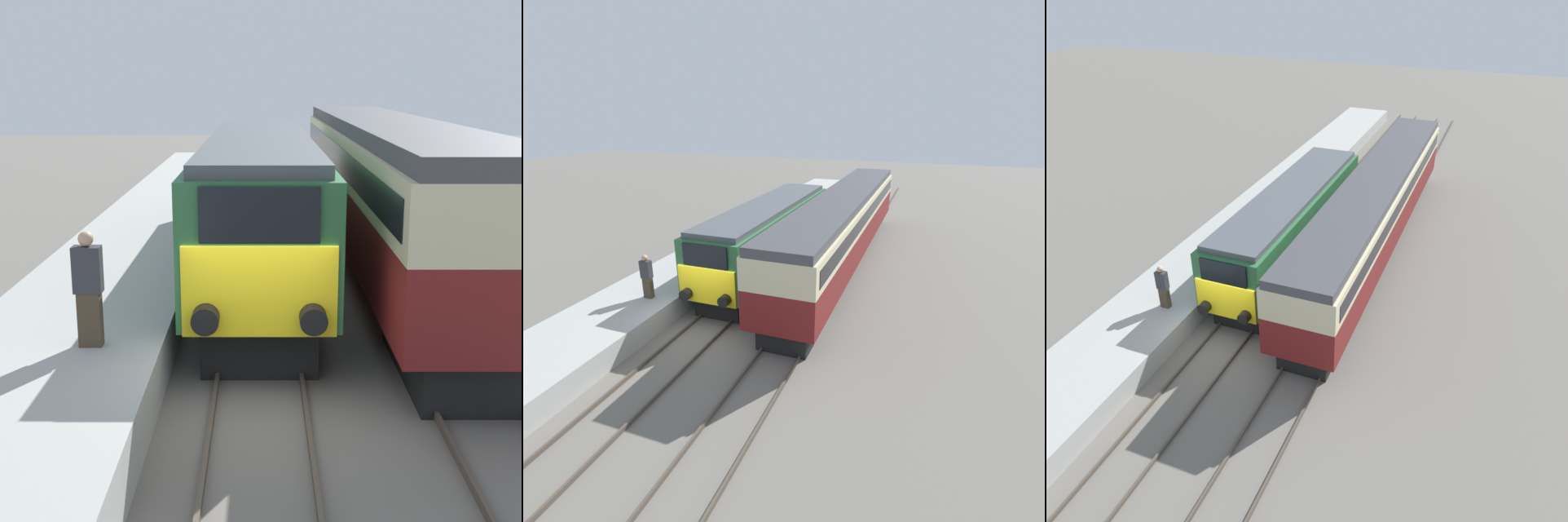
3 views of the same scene
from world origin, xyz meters
TOP-DOWN VIEW (x-y plane):
  - ground_plane at (0.00, 0.00)m, footprint 120.00×120.00m
  - platform_left at (-3.30, 8.00)m, footprint 3.50×50.00m
  - rails_near_track at (0.00, 5.00)m, footprint 1.51×60.00m
  - rails_far_track at (3.40, 5.00)m, footprint 1.50×60.00m
  - locomotive at (0.00, 6.98)m, footprint 2.70×13.08m
  - passenger_carriage at (3.40, 9.49)m, footprint 2.75×20.43m
  - person_on_platform at (-2.67, 0.47)m, footprint 0.44×0.26m

SIDE VIEW (x-z plane):
  - ground_plane at x=0.00m, z-range 0.00..0.00m
  - rails_near_track at x=0.00m, z-range 0.00..0.14m
  - rails_far_track at x=3.40m, z-range 0.00..0.14m
  - platform_left at x=-3.30m, z-range 0.00..0.91m
  - person_on_platform at x=-2.67m, z-range 0.91..2.76m
  - locomotive at x=0.00m, z-range 0.21..3.91m
  - passenger_carriage at x=3.40m, z-range 0.44..4.45m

